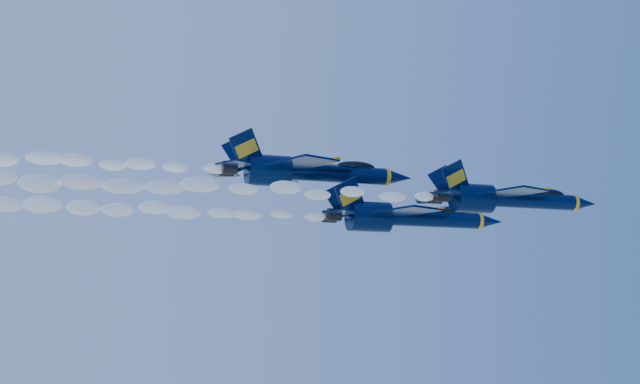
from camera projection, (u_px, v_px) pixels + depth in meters
name	position (u px, v px, depth m)	size (l,w,h in m)	color
jet_lead	(506.00, 199.00, 73.25)	(15.33, 12.58, 5.70)	#000E35
smoke_trail_jet_lead	(176.00, 186.00, 64.85)	(41.25, 1.59, 1.43)	white
jet_second	(405.00, 217.00, 82.01)	(17.86, 14.65, 6.64)	#000E35
smoke_trail_jet_second	(89.00, 208.00, 73.27)	(41.25, 1.85, 1.66)	white
jet_third	(307.00, 171.00, 82.78)	(18.74, 15.37, 6.96)	#000E35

